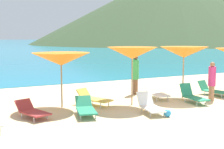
% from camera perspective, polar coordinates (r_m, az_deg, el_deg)
% --- Properties ---
extents(ground_plane, '(50.00, 100.00, 0.30)m').
position_cam_1_polar(ground_plane, '(19.58, -2.91, -1.62)').
color(ground_plane, beige).
extents(headland_hill, '(123.17, 123.17, 31.97)m').
position_cam_1_polar(headland_hill, '(140.07, 11.10, 12.16)').
color(headland_hill, '#384C2D').
rests_on(headland_hill, ground_plane).
extents(umbrella_1, '(2.44, 2.44, 2.16)m').
position_cam_1_polar(umbrella_1, '(12.06, -9.44, 2.83)').
color(umbrella_1, '#9E7F59').
rests_on(umbrella_1, ground_plane).
extents(umbrella_2, '(2.06, 2.06, 2.36)m').
position_cam_1_polar(umbrella_2, '(12.38, 3.79, 4.00)').
color(umbrella_2, '#9E7F59').
rests_on(umbrella_2, ground_plane).
extents(umbrella_3, '(2.37, 2.37, 2.33)m').
position_cam_1_polar(umbrella_3, '(14.26, 13.20, 4.05)').
color(umbrella_3, '#9E7F59').
rests_on(umbrella_3, ground_plane).
extents(lounge_chair_1, '(0.90, 1.62, 0.65)m').
position_cam_1_polar(lounge_chair_1, '(15.40, 18.26, -2.73)').
color(lounge_chair_1, '#268C66').
rests_on(lounge_chair_1, ground_plane).
extents(lounge_chair_3, '(0.96, 1.64, 0.58)m').
position_cam_1_polar(lounge_chair_3, '(10.95, -4.95, -6.22)').
color(lounge_chair_3, '#268C66').
rests_on(lounge_chair_3, ground_plane).
extents(lounge_chair_4, '(0.89, 1.69, 0.54)m').
position_cam_1_polar(lounge_chair_4, '(13.96, 8.30, -3.36)').
color(lounge_chair_4, white).
rests_on(lounge_chair_4, ground_plane).
extents(lounge_chair_5, '(1.18, 1.62, 0.63)m').
position_cam_1_polar(lounge_chair_5, '(12.51, -3.45, -4.39)').
color(lounge_chair_5, '#D8BF4C').
rests_on(lounge_chair_5, ground_plane).
extents(lounge_chair_6, '(0.85, 1.60, 0.68)m').
position_cam_1_polar(lounge_chair_6, '(11.35, 7.13, -5.72)').
color(lounge_chair_6, white).
rests_on(lounge_chair_6, ground_plane).
extents(lounge_chair_8, '(1.03, 1.54, 0.56)m').
position_cam_1_polar(lounge_chair_8, '(10.91, -14.64, -6.53)').
color(lounge_chair_8, '#A53333').
rests_on(lounge_chair_8, ground_plane).
extents(lounge_chair_9, '(0.64, 1.44, 0.76)m').
position_cam_1_polar(lounge_chair_9, '(13.39, 14.79, -3.80)').
color(lounge_chair_9, '#268C66').
rests_on(lounge_chair_9, ground_plane).
extents(beachgoer_0, '(0.33, 0.33, 1.91)m').
position_cam_1_polar(beachgoer_0, '(14.86, 4.37, 0.24)').
color(beachgoer_0, brown).
rests_on(beachgoer_0, ground_plane).
extents(beachgoer_2, '(0.32, 0.32, 1.69)m').
position_cam_1_polar(beachgoer_2, '(14.02, 18.08, -1.01)').
color(beachgoer_2, '#A3704C').
rests_on(beachgoer_2, ground_plane).
extents(beach_ball, '(0.27, 0.27, 0.27)m').
position_cam_1_polar(beach_ball, '(10.88, 10.26, -7.08)').
color(beach_ball, '#3399D8').
rests_on(beach_ball, ground_plane).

